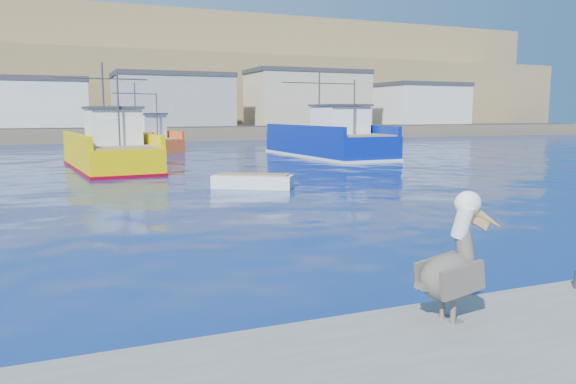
{
  "coord_description": "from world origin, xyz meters",
  "views": [
    {
      "loc": [
        -4.86,
        -9.81,
        3.36
      ],
      "look_at": [
        0.49,
        3.11,
        1.4
      ],
      "focal_mm": 35.0,
      "sensor_mm": 36.0,
      "label": 1
    }
  ],
  "objects_px": {
    "trawler_blue": "(329,141)",
    "pelican": "(454,266)",
    "trawler_yellow_b": "(110,152)",
    "skiff_mid": "(253,183)",
    "boat_orange": "(143,139)"
  },
  "relations": [
    {
      "from": "trawler_blue",
      "to": "pelican",
      "type": "relative_size",
      "value": 7.73
    },
    {
      "from": "trawler_yellow_b",
      "to": "trawler_blue",
      "type": "height_order",
      "value": "trawler_blue"
    },
    {
      "from": "trawler_yellow_b",
      "to": "pelican",
      "type": "relative_size",
      "value": 6.61
    },
    {
      "from": "pelican",
      "to": "trawler_blue",
      "type": "bearing_deg",
      "value": 66.12
    },
    {
      "from": "trawler_yellow_b",
      "to": "pelican",
      "type": "height_order",
      "value": "trawler_yellow_b"
    },
    {
      "from": "trawler_blue",
      "to": "skiff_mid",
      "type": "bearing_deg",
      "value": -126.66
    },
    {
      "from": "trawler_blue",
      "to": "boat_orange",
      "type": "height_order",
      "value": "trawler_blue"
    },
    {
      "from": "trawler_yellow_b",
      "to": "pelican",
      "type": "distance_m",
      "value": 29.35
    },
    {
      "from": "boat_orange",
      "to": "pelican",
      "type": "height_order",
      "value": "boat_orange"
    },
    {
      "from": "trawler_blue",
      "to": "trawler_yellow_b",
      "type": "bearing_deg",
      "value": -165.71
    },
    {
      "from": "trawler_yellow_b",
      "to": "skiff_mid",
      "type": "relative_size",
      "value": 3.22
    },
    {
      "from": "trawler_yellow_b",
      "to": "boat_orange",
      "type": "xyz_separation_m",
      "value": [
        4.26,
        16.02,
        -0.01
      ]
    },
    {
      "from": "trawler_yellow_b",
      "to": "pelican",
      "type": "xyz_separation_m",
      "value": [
        2.02,
        -29.28,
        0.21
      ]
    },
    {
      "from": "trawler_blue",
      "to": "boat_orange",
      "type": "distance_m",
      "value": 17.22
    },
    {
      "from": "boat_orange",
      "to": "skiff_mid",
      "type": "distance_m",
      "value": 27.47
    }
  ]
}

